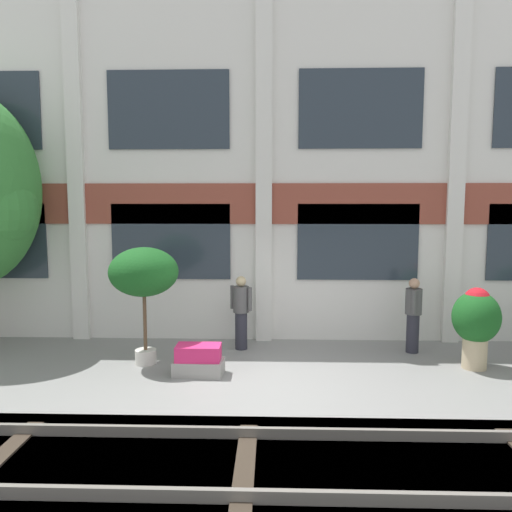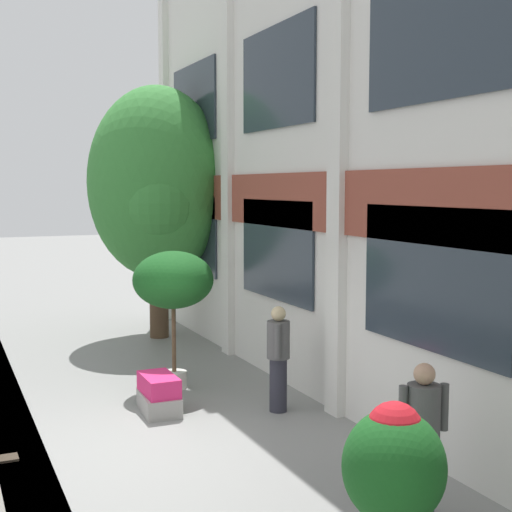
{
  "view_description": "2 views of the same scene",
  "coord_description": "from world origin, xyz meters",
  "px_view_note": "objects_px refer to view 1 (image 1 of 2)",
  "views": [
    {
      "loc": [
        0.18,
        -8.36,
        3.15
      ],
      "look_at": [
        -0.12,
        1.14,
        2.11
      ],
      "focal_mm": 35.0,
      "sensor_mm": 36.0,
      "label": 1
    },
    {
      "loc": [
        8.81,
        -2.47,
        3.34
      ],
      "look_at": [
        -0.59,
        1.74,
        2.32
      ],
      "focal_mm": 50.0,
      "sensor_mm": 36.0,
      "label": 2
    }
  ],
  "objects_px": {
    "potted_plant_tall_urn": "(144,274)",
    "potted_plant_square_trough": "(199,361)",
    "resident_watching_tracks": "(413,313)",
    "potted_plant_fluted_column": "(476,319)",
    "resident_by_doorway": "(241,310)"
  },
  "relations": [
    {
      "from": "potted_plant_tall_urn",
      "to": "resident_watching_tracks",
      "type": "distance_m",
      "value": 5.56
    },
    {
      "from": "resident_by_doorway",
      "to": "potted_plant_square_trough",
      "type": "bearing_deg",
      "value": 6.46
    },
    {
      "from": "resident_watching_tracks",
      "to": "potted_plant_square_trough",
      "type": "bearing_deg",
      "value": -146.37
    },
    {
      "from": "potted_plant_tall_urn",
      "to": "potted_plant_square_trough",
      "type": "xyz_separation_m",
      "value": [
        1.12,
        -0.59,
        -1.5
      ]
    },
    {
      "from": "potted_plant_tall_urn",
      "to": "resident_by_doorway",
      "type": "xyz_separation_m",
      "value": [
        1.8,
        1.04,
        -0.92
      ]
    },
    {
      "from": "potted_plant_tall_urn",
      "to": "resident_by_doorway",
      "type": "distance_m",
      "value": 2.27
    },
    {
      "from": "resident_by_doorway",
      "to": "potted_plant_tall_urn",
      "type": "bearing_deg",
      "value": -30.96
    },
    {
      "from": "potted_plant_tall_urn",
      "to": "potted_plant_square_trough",
      "type": "relative_size",
      "value": 2.46
    },
    {
      "from": "potted_plant_square_trough",
      "to": "resident_watching_tracks",
      "type": "relative_size",
      "value": 0.59
    },
    {
      "from": "potted_plant_fluted_column",
      "to": "resident_by_doorway",
      "type": "xyz_separation_m",
      "value": [
        -4.5,
        1.11,
        -0.1
      ]
    },
    {
      "from": "potted_plant_fluted_column",
      "to": "potted_plant_square_trough",
      "type": "distance_m",
      "value": 5.25
    },
    {
      "from": "potted_plant_tall_urn",
      "to": "resident_by_doorway",
      "type": "relative_size",
      "value": 1.45
    },
    {
      "from": "resident_watching_tracks",
      "to": "resident_by_doorway",
      "type": "bearing_deg",
      "value": -167.73
    },
    {
      "from": "potted_plant_tall_urn",
      "to": "resident_watching_tracks",
      "type": "height_order",
      "value": "potted_plant_tall_urn"
    },
    {
      "from": "potted_plant_tall_urn",
      "to": "potted_plant_fluted_column",
      "type": "relative_size",
      "value": 1.47
    }
  ]
}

